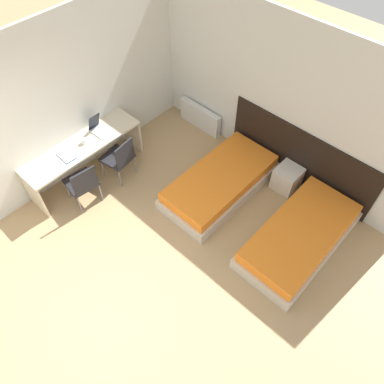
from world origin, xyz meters
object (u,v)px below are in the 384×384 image
(bed_near_door, at_px, (299,237))
(nightstand, at_px, (287,178))
(chair_near_laptop, at_px, (120,157))
(laptop, at_px, (98,128))
(bed_near_window, at_px, (220,182))
(chair_near_notebook, at_px, (82,182))

(bed_near_door, height_order, nightstand, nightstand)
(chair_near_laptop, bearing_deg, nightstand, 29.57)
(bed_near_door, xyz_separation_m, nightstand, (-0.77, 0.81, 0.02))
(chair_near_laptop, relative_size, laptop, 2.58)
(bed_near_window, bearing_deg, bed_near_door, 0.00)
(bed_near_door, relative_size, laptop, 6.23)
(chair_near_laptop, distance_m, laptop, 0.59)
(bed_near_window, relative_size, nightstand, 4.76)
(bed_near_window, distance_m, laptop, 2.21)
(bed_near_window, relative_size, laptop, 6.23)
(bed_near_window, xyz_separation_m, nightstand, (0.77, 0.81, 0.02))
(nightstand, xyz_separation_m, chair_near_laptop, (-2.20, -1.72, 0.26))
(bed_near_window, relative_size, bed_near_door, 1.00)
(bed_near_window, xyz_separation_m, chair_near_notebook, (-1.43, -1.66, 0.29))
(chair_near_notebook, bearing_deg, nightstand, 55.40)
(bed_near_door, relative_size, chair_near_laptop, 2.41)
(nightstand, height_order, chair_near_laptop, chair_near_laptop)
(chair_near_laptop, bearing_deg, bed_near_window, 23.97)
(laptop, bearing_deg, chair_near_laptop, -4.10)
(bed_near_window, distance_m, chair_near_laptop, 1.72)
(chair_near_laptop, bearing_deg, chair_near_notebook, -98.45)
(bed_near_window, relative_size, chair_near_notebook, 2.41)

